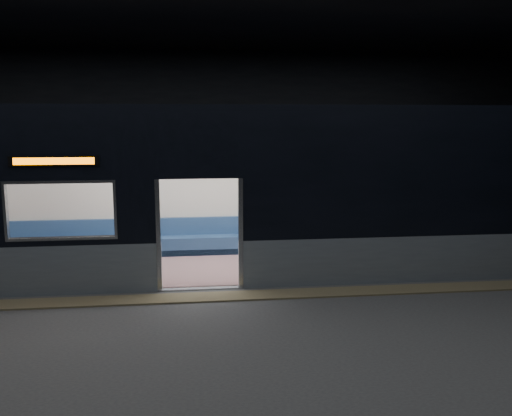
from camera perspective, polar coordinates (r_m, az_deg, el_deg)
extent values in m
cube|color=#47494C|center=(9.13, -5.69, -10.56)|extent=(24.00, 14.00, 0.01)
cube|color=black|center=(15.58, -6.42, 7.09)|extent=(24.00, 0.04, 5.00)
cube|color=black|center=(1.72, -1.67, -10.90)|extent=(24.00, 0.04, 5.00)
cube|color=#8C7F59|center=(9.64, -5.76, -9.34)|extent=(22.80, 0.50, 0.03)
cube|color=gray|center=(11.18, 19.94, -4.92)|extent=(8.30, 0.12, 0.90)
cube|color=black|center=(10.91, 20.41, 3.26)|extent=(8.30, 0.12, 2.30)
cube|color=black|center=(9.66, -6.08, 6.50)|extent=(1.40, 0.12, 1.15)
cube|color=#B7BABC|center=(9.88, -10.22, -2.90)|extent=(0.08, 0.14, 2.05)
cube|color=#B7BABC|center=(9.90, -1.63, -2.73)|extent=(0.08, 0.14, 2.05)
cube|color=black|center=(9.86, -20.48, 4.66)|extent=(1.50, 0.04, 0.18)
cube|color=#E86700|center=(9.85, -20.49, 4.65)|extent=(1.34, 0.03, 0.12)
cube|color=silver|center=(12.61, -6.21, 2.48)|extent=(18.00, 0.12, 3.20)
cube|color=black|center=(11.09, -6.26, 10.22)|extent=(18.00, 3.00, 0.15)
cube|color=gray|center=(11.50, -5.97, -6.21)|extent=(17.76, 2.76, 0.04)
cube|color=silver|center=(11.11, -6.17, 5.44)|extent=(17.76, 2.76, 0.10)
cube|color=#2A507B|center=(12.53, -6.08, -3.86)|extent=(11.00, 0.48, 0.41)
cube|color=#2A507B|center=(12.63, -6.12, -1.87)|extent=(11.00, 0.10, 0.40)
cube|color=#866265|center=(10.86, -23.69, -6.68)|extent=(4.40, 0.48, 0.41)
cube|color=#866265|center=(10.95, 11.75, -5.95)|extent=(4.40, 0.48, 0.41)
cylinder|color=silver|center=(10.17, -11.33, -1.75)|extent=(0.04, 0.04, 2.26)
cylinder|color=silver|center=(12.39, -10.55, 0.24)|extent=(0.04, 0.04, 2.26)
cylinder|color=silver|center=(10.20, -0.62, -1.54)|extent=(0.04, 0.04, 2.26)
cylinder|color=silver|center=(12.41, -1.77, 0.42)|extent=(0.04, 0.04, 2.26)
cylinder|color=silver|center=(12.22, -6.21, 3.91)|extent=(11.00, 0.03, 0.03)
cube|color=black|center=(12.56, 6.25, -2.48)|extent=(0.18, 0.50, 0.17)
cube|color=black|center=(12.61, 7.24, -2.45)|extent=(0.18, 0.50, 0.17)
cylinder|color=black|center=(12.40, 6.46, -3.96)|extent=(0.12, 0.12, 0.43)
cylinder|color=black|center=(12.46, 7.46, -3.92)|extent=(0.12, 0.12, 0.43)
cube|color=#C5628E|center=(12.78, 6.53, -2.18)|extent=(0.42, 0.23, 0.21)
cylinder|color=#C5628E|center=(12.74, 6.52, -0.51)|extent=(0.41, 0.41, 0.55)
sphere|color=tan|center=(12.66, 6.58, 1.22)|extent=(0.22, 0.22, 0.22)
sphere|color=black|center=(12.69, 6.54, 1.44)|extent=(0.23, 0.23, 0.23)
cube|color=black|center=(12.47, 6.75, -1.79)|extent=(0.38, 0.34, 0.16)
cube|color=white|center=(13.08, 9.64, 2.00)|extent=(0.93, 0.03, 0.61)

